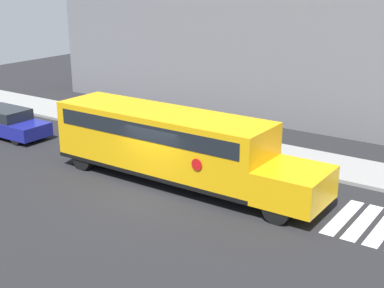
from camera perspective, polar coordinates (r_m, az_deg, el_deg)
The scene contains 5 objects.
ground_plane at distance 20.89m, azimuth -4.35°, elevation -5.06°, with size 60.00×60.00×0.00m, color black.
sidewalk_strip at distance 25.90m, azimuth 4.68°, elevation -0.28°, with size 44.00×3.00×0.15m.
building_backdrop at distance 30.52m, azimuth 11.28°, elevation 13.43°, with size 32.00×4.00×11.86m.
school_bus at distance 21.29m, azimuth -2.18°, elevation 0.15°, with size 11.63×2.57×2.86m.
parked_car at distance 29.22m, azimuth -19.08°, elevation 2.20°, with size 4.66×1.80×1.43m.
Camera 1 is at (12.20, -14.89, 8.13)m, focal length 50.00 mm.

